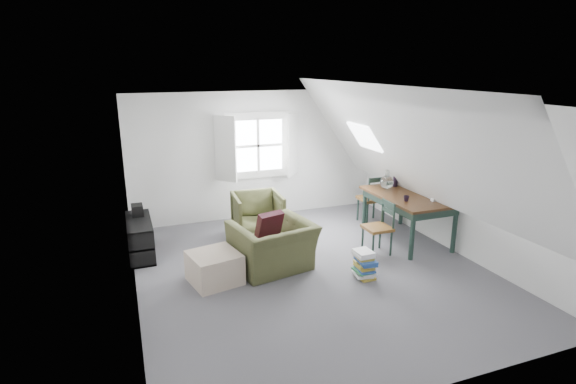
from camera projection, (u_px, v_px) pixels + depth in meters
name	position (u px, v px, depth m)	size (l,w,h in m)	color
floor	(312.00, 271.00, 6.73)	(5.50, 5.50, 0.00)	#545359
ceiling	(315.00, 101.00, 6.05)	(5.50, 5.50, 0.00)	white
wall_back	(258.00, 155.00, 8.87)	(5.00, 5.00, 0.00)	silver
wall_front	(440.00, 270.00, 3.92)	(5.00, 5.00, 0.00)	silver
wall_left	(128.00, 210.00, 5.55)	(5.50, 5.50, 0.00)	silver
wall_right	(455.00, 176.00, 7.24)	(5.50, 5.50, 0.00)	silver
slope_left	(203.00, 163.00, 5.72)	(5.50, 5.50, 0.00)	white
slope_right	(408.00, 147.00, 6.77)	(5.50, 5.50, 0.00)	white
dormer_window	(258.00, 146.00, 8.75)	(1.71, 0.35, 1.30)	white
skylight	(365.00, 137.00, 7.95)	(0.55, 0.75, 0.04)	white
armchair_near	(273.00, 269.00, 6.80)	(1.12, 0.98, 0.73)	#434723
armchair_far	(258.00, 235.00, 8.16)	(0.83, 0.86, 0.78)	#434723
throw_pillow	(269.00, 225.00, 6.75)	(0.41, 0.12, 0.41)	#370F18
ottoman	(214.00, 268.00, 6.33)	(0.65, 0.65, 0.44)	#BAA58F
dining_table	(408.00, 201.00, 7.72)	(0.99, 1.65, 0.83)	#362010
demijohn	(387.00, 182.00, 8.01)	(0.24, 0.24, 0.34)	silver
vase_twigs	(396.00, 179.00, 8.18)	(0.08, 0.09, 0.66)	black
cup	(406.00, 201.00, 7.34)	(0.10, 0.10, 0.09)	black
paper_box	(435.00, 200.00, 7.35)	(0.12, 0.08, 0.04)	white
dining_chair_far	(372.00, 198.00, 8.65)	(0.45, 0.45, 0.95)	brown
dining_chair_near	(379.00, 227.00, 7.25)	(0.41, 0.41, 0.87)	brown
media_shelf	(140.00, 240.00, 7.22)	(0.38, 1.14, 0.58)	black
electronics_box	(137.00, 211.00, 7.37)	(0.18, 0.25, 0.20)	black
magazine_stack	(364.00, 264.00, 6.46)	(0.31, 0.37, 0.41)	#B29933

